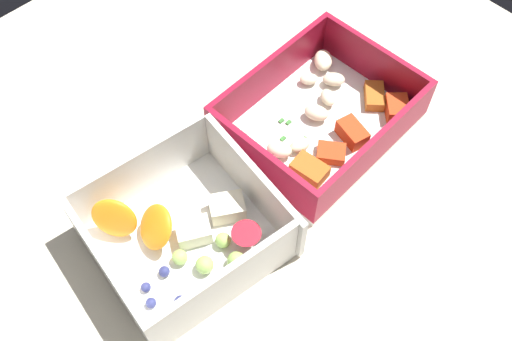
% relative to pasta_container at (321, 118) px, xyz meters
% --- Properties ---
extents(table_surface, '(0.80, 0.80, 0.02)m').
position_rel_pasta_container_xyz_m(table_surface, '(0.10, 0.02, -0.03)').
color(table_surface, beige).
rests_on(table_surface, ground).
extents(pasta_container, '(0.19, 0.15, 0.06)m').
position_rel_pasta_container_xyz_m(pasta_container, '(0.00, 0.00, 0.00)').
color(pasta_container, white).
rests_on(pasta_container, table_surface).
extents(fruit_bowl, '(0.17, 0.16, 0.06)m').
position_rel_pasta_container_xyz_m(fruit_bowl, '(0.19, 0.00, 0.00)').
color(fruit_bowl, white).
rests_on(fruit_bowl, table_surface).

